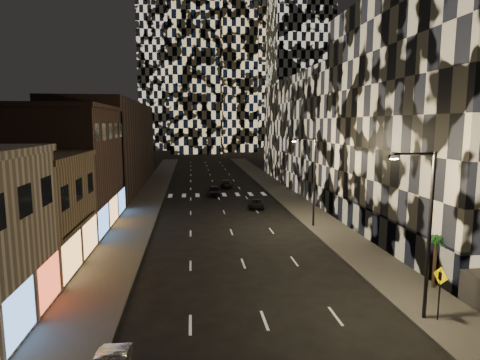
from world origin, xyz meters
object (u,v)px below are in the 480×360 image
object	(u,v)px
streetlight_far	(312,176)
streetlight_near	(426,224)
car_dark_midlane	(214,191)
car_dark_rightlane	(257,204)
car_dark_oncoming	(226,183)
palm_tree	(436,245)
ped_sign	(440,284)

from	to	relation	value
streetlight_far	streetlight_near	bearing A→B (deg)	-90.00
car_dark_midlane	car_dark_rightlane	size ratio (longest dim) A/B	1.12
car_dark_midlane	car_dark_oncoming	bearing A→B (deg)	75.07
car_dark_oncoming	palm_tree	size ratio (longest dim) A/B	1.29
car_dark_midlane	car_dark_oncoming	world-z (taller)	car_dark_midlane
car_dark_rightlane	ped_sign	xyz separation A→B (m)	(4.90, -30.18, 1.64)
palm_tree	car_dark_oncoming	bearing A→B (deg)	102.44
streetlight_far	car_dark_oncoming	distance (m)	28.35
car_dark_oncoming	streetlight_near	bearing A→B (deg)	100.89
car_dark_rightlane	car_dark_oncoming	bearing A→B (deg)	105.28
streetlight_near	palm_tree	distance (m)	5.42
streetlight_near	palm_tree	bearing A→B (deg)	49.84
streetlight_near	streetlight_far	world-z (taller)	same
streetlight_near	car_dark_midlane	size ratio (longest dim) A/B	2.07
ped_sign	palm_tree	size ratio (longest dim) A/B	0.86
streetlight_near	ped_sign	size ratio (longest dim) A/B	3.05
ped_sign	car_dark_rightlane	bearing A→B (deg)	91.03
car_dark_oncoming	palm_tree	world-z (taller)	palm_tree
car_dark_rightlane	palm_tree	world-z (taller)	palm_tree
streetlight_near	car_dark_midlane	distance (m)	40.46
ped_sign	car_dark_midlane	bearing A→B (deg)	95.56
streetlight_near	car_dark_midlane	world-z (taller)	streetlight_near
car_dark_rightlane	ped_sign	distance (m)	30.62
car_dark_midlane	car_dark_rightlane	world-z (taller)	car_dark_midlane
streetlight_near	ped_sign	distance (m)	3.30
car_dark_midlane	streetlight_near	bearing A→B (deg)	-75.41
car_dark_oncoming	car_dark_rightlane	xyz separation A→B (m)	(2.36, -17.37, -0.10)
car_dark_oncoming	palm_tree	bearing A→B (deg)	105.56
streetlight_far	car_dark_midlane	size ratio (longest dim) A/B	2.07
car_dark_rightlane	streetlight_far	bearing A→B (deg)	-59.95
streetlight_far	car_dark_oncoming	bearing A→B (deg)	103.32
car_dark_rightlane	palm_tree	size ratio (longest dim) A/B	1.13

